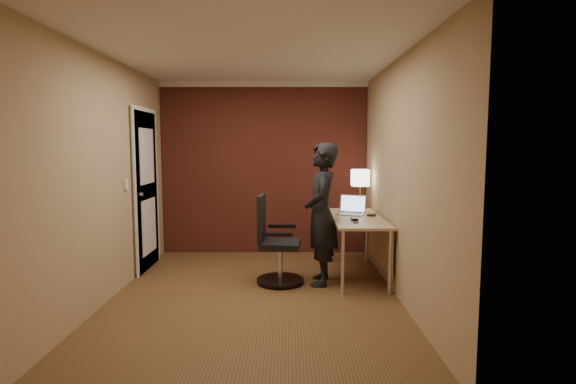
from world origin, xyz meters
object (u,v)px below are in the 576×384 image
(phone, at_px, (356,222))
(person, at_px, (321,214))
(desk, at_px, (363,227))
(mouse, at_px, (355,219))
(desk_lamp, at_px, (360,178))
(laptop, at_px, (352,209))
(wallet, at_px, (372,215))
(office_chair, at_px, (275,245))

(phone, distance_m, person, 0.40)
(desk, distance_m, person, 0.63)
(mouse, xyz_separation_m, phone, (-0.00, -0.12, -0.01))
(desk_lamp, distance_m, mouse, 1.03)
(laptop, bearing_deg, wallet, -36.21)
(laptop, bearing_deg, phone, -93.52)
(office_chair, relative_size, person, 0.62)
(desk, xyz_separation_m, person, (-0.52, -0.29, 0.21))
(office_chair, bearing_deg, mouse, 0.17)
(office_chair, xyz_separation_m, person, (0.53, -0.01, 0.37))
(phone, xyz_separation_m, office_chair, (-0.91, 0.12, -0.29))
(laptop, height_order, phone, laptop)
(desk_lamp, relative_size, laptop, 1.33)
(mouse, xyz_separation_m, office_chair, (-0.91, -0.00, -0.30))
(phone, relative_size, person, 0.07)
(mouse, bearing_deg, phone, -97.77)
(phone, height_order, office_chair, office_chair)
(person, bearing_deg, wallet, 123.79)
(desk, relative_size, desk_lamp, 2.80)
(desk_lamp, xyz_separation_m, wallet, (0.05, -0.58, -0.41))
(laptop, bearing_deg, person, -128.85)
(mouse, height_order, office_chair, office_chair)
(desk_lamp, xyz_separation_m, office_chair, (-1.12, -0.93, -0.70))
(office_chair, bearing_deg, desk, 14.94)
(phone, distance_m, office_chair, 0.97)
(laptop, bearing_deg, desk_lamp, 67.93)
(desk, distance_m, laptop, 0.32)
(person, bearing_deg, laptop, 145.76)
(desk, bearing_deg, mouse, -117.09)
(mouse, bearing_deg, laptop, 78.47)
(desk, relative_size, mouse, 15.00)
(laptop, relative_size, mouse, 4.04)
(mouse, distance_m, person, 0.39)
(laptop, xyz_separation_m, person, (-0.42, -0.52, 0.02))
(mouse, distance_m, phone, 0.12)
(desk_lamp, bearing_deg, phone, -101.21)
(phone, relative_size, wallet, 1.05)
(desk, distance_m, wallet, 0.19)
(phone, bearing_deg, wallet, 70.00)
(desk_lamp, distance_m, wallet, 0.71)
(desk, relative_size, wallet, 13.64)
(desk, bearing_deg, person, -151.24)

